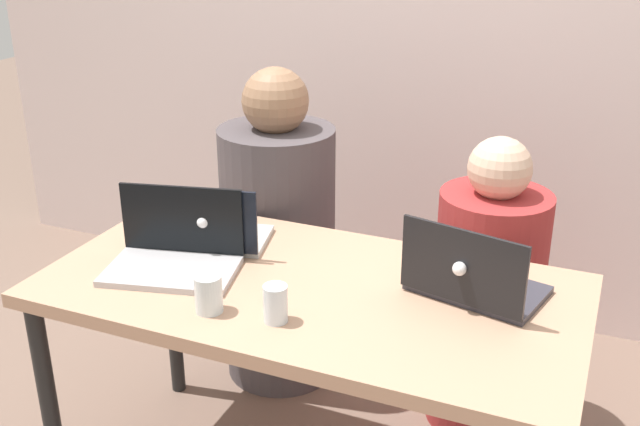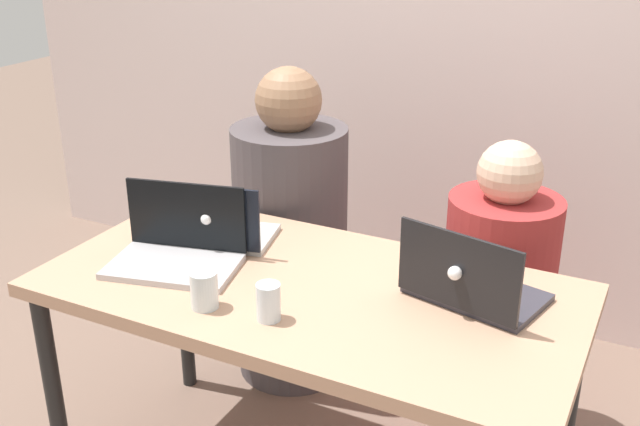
# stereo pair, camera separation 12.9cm
# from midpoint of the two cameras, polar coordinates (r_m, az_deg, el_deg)

# --- Properties ---
(back_wall) EXTENTS (4.50, 0.10, 2.62)m
(back_wall) POSITION_cam_midpoint_polar(r_m,az_deg,el_deg) (3.11, 8.52, 15.43)
(back_wall) COLOR silver
(back_wall) RESTS_ON ground
(desk) EXTENTS (1.45, 0.73, 0.74)m
(desk) POSITION_cam_midpoint_polar(r_m,az_deg,el_deg) (2.06, -2.61, -7.24)
(desk) COLOR tan
(desk) RESTS_ON ground
(person_on_left) EXTENTS (0.46, 0.46, 1.18)m
(person_on_left) POSITION_cam_midpoint_polar(r_m,az_deg,el_deg) (2.75, -4.50, -2.52)
(person_on_left) COLOR #4D4447
(person_on_left) RESTS_ON ground
(person_on_right) EXTENTS (0.42, 0.42, 1.03)m
(person_on_right) POSITION_cam_midpoint_polar(r_m,az_deg,el_deg) (2.55, 11.17, -6.72)
(person_on_right) COLOR #9F2D2D
(person_on_right) RESTS_ON ground
(laptop_back_left) EXTENTS (0.35, 0.28, 0.21)m
(laptop_back_left) POSITION_cam_midpoint_polar(r_m,az_deg,el_deg) (2.25, -9.81, -1.45)
(laptop_back_left) COLOR #B3B7B7
(laptop_back_left) RESTS_ON desk
(laptop_front_left) EXTENTS (0.40, 0.30, 0.22)m
(laptop_front_left) POSITION_cam_midpoint_polar(r_m,az_deg,el_deg) (2.14, -12.69, -2.98)
(laptop_front_left) COLOR #B5B1B3
(laptop_front_left) RESTS_ON desk
(laptop_back_right) EXTENTS (0.38, 0.29, 0.22)m
(laptop_back_right) POSITION_cam_midpoint_polar(r_m,az_deg,el_deg) (1.97, 9.69, -5.13)
(laptop_back_right) COLOR #34333D
(laptop_back_right) RESTS_ON desk
(water_glass_left) EXTENTS (0.07, 0.07, 0.10)m
(water_glass_left) POSITION_cam_midpoint_polar(r_m,az_deg,el_deg) (1.91, -10.41, -6.27)
(water_glass_left) COLOR silver
(water_glass_left) RESTS_ON desk
(water_glass_center) EXTENTS (0.06, 0.06, 0.10)m
(water_glass_center) POSITION_cam_midpoint_polar(r_m,az_deg,el_deg) (1.84, -5.34, -7.12)
(water_glass_center) COLOR silver
(water_glass_center) RESTS_ON desk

